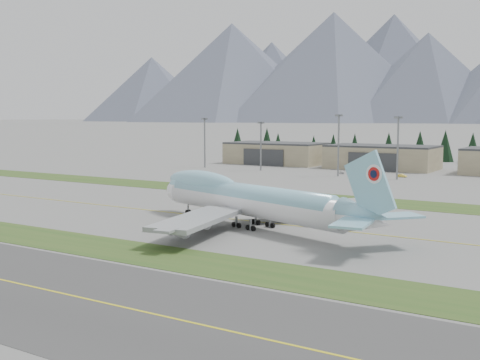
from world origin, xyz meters
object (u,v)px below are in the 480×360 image
Objects in this scene: boeing_747_freighter at (248,199)px; hangar_left at (276,153)px; hangar_center at (382,157)px; service_vehicle_b at (402,177)px; service_vehicle_a at (342,174)px.

hangar_left is at bearing 134.30° from boeing_747_freighter.
service_vehicle_b is at bearing -59.51° from hangar_center.
hangar_left is 12.39× the size of service_vehicle_a.
service_vehicle_a is at bearing -101.57° from hangar_center.
hangar_left is 1.00× the size of hangar_center.
hangar_left is at bearing 118.63° from service_vehicle_a.
boeing_747_freighter is at bearing -63.39° from hangar_left.
hangar_center is 38.50m from service_vehicle_b.
service_vehicle_a is (-6.48, -31.64, -5.39)m from hangar_center.
hangar_left is 58.18m from service_vehicle_a.
hangar_left is at bearing 81.90° from service_vehicle_b.
boeing_747_freighter is at bearing -81.57° from hangar_center.
hangar_center is 12.46× the size of service_vehicle_b.
service_vehicle_a is (48.52, -31.64, -5.39)m from hangar_left.
boeing_747_freighter is at bearing -104.87° from service_vehicle_a.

